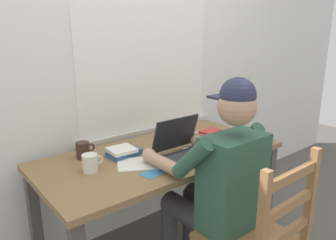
{
  "coord_description": "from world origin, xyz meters",
  "views": [
    {
      "loc": [
        -1.15,
        -1.48,
        1.46
      ],
      "look_at": [
        0.01,
        -0.05,
        0.95
      ],
      "focal_mm": 33.98,
      "sensor_mm": 36.0,
      "label": 1
    }
  ],
  "objects_px": {
    "book_stack_side": "(123,152)",
    "coffee_mug_spare": "(172,133)",
    "desk": "(162,166)",
    "book_stack_main": "(208,134)",
    "laptop": "(185,148)",
    "coffee_mug_white": "(91,163)",
    "coffee_mug_dark": "(83,150)",
    "seated_person": "(217,180)",
    "computer_mouse": "(224,148)",
    "landscape_photo_print": "(153,173)"
  },
  "relations": [
    {
      "from": "laptop",
      "to": "coffee_mug_spare",
      "type": "xyz_separation_m",
      "value": [
        0.13,
        0.28,
        -0.0
      ]
    },
    {
      "from": "coffee_mug_spare",
      "to": "book_stack_main",
      "type": "relative_size",
      "value": 0.69
    },
    {
      "from": "laptop",
      "to": "book_stack_main",
      "type": "bearing_deg",
      "value": 24.41
    },
    {
      "from": "book_stack_side",
      "to": "coffee_mug_spare",
      "type": "bearing_deg",
      "value": 6.39
    },
    {
      "from": "desk",
      "to": "book_stack_main",
      "type": "bearing_deg",
      "value": 4.74
    },
    {
      "from": "laptop",
      "to": "seated_person",
      "type": "bearing_deg",
      "value": -98.41
    },
    {
      "from": "seated_person",
      "to": "computer_mouse",
      "type": "relative_size",
      "value": 12.62
    },
    {
      "from": "book_stack_main",
      "to": "coffee_mug_white",
      "type": "bearing_deg",
      "value": -178.78
    },
    {
      "from": "coffee_mug_white",
      "to": "coffee_mug_spare",
      "type": "bearing_deg",
      "value": 10.83
    },
    {
      "from": "computer_mouse",
      "to": "book_stack_side",
      "type": "bearing_deg",
      "value": 149.59
    },
    {
      "from": "landscape_photo_print",
      "to": "book_stack_main",
      "type": "bearing_deg",
      "value": 13.74
    },
    {
      "from": "coffee_mug_spare",
      "to": "book_stack_main",
      "type": "xyz_separation_m",
      "value": [
        0.25,
        -0.11,
        -0.03
      ]
    },
    {
      "from": "desk",
      "to": "seated_person",
      "type": "relative_size",
      "value": 1.22
    },
    {
      "from": "seated_person",
      "to": "laptop",
      "type": "bearing_deg",
      "value": 81.59
    },
    {
      "from": "seated_person",
      "to": "landscape_photo_print",
      "type": "bearing_deg",
      "value": 138.3
    },
    {
      "from": "seated_person",
      "to": "coffee_mug_white",
      "type": "distance_m",
      "value": 0.69
    },
    {
      "from": "coffee_mug_dark",
      "to": "book_stack_side",
      "type": "distance_m",
      "value": 0.24
    },
    {
      "from": "seated_person",
      "to": "book_stack_side",
      "type": "bearing_deg",
      "value": 114.5
    },
    {
      "from": "coffee_mug_spare",
      "to": "book_stack_main",
      "type": "distance_m",
      "value": 0.27
    },
    {
      "from": "book_stack_main",
      "to": "laptop",
      "type": "bearing_deg",
      "value": -155.59
    },
    {
      "from": "book_stack_main",
      "to": "book_stack_side",
      "type": "distance_m",
      "value": 0.67
    },
    {
      "from": "book_stack_side",
      "to": "coffee_mug_white",
      "type": "bearing_deg",
      "value": -162.05
    },
    {
      "from": "book_stack_side",
      "to": "laptop",
      "type": "bearing_deg",
      "value": -38.64
    },
    {
      "from": "coffee_mug_spare",
      "to": "landscape_photo_print",
      "type": "xyz_separation_m",
      "value": [
        -0.43,
        -0.36,
        -0.05
      ]
    },
    {
      "from": "desk",
      "to": "computer_mouse",
      "type": "relative_size",
      "value": 15.34
    },
    {
      "from": "desk",
      "to": "book_stack_side",
      "type": "relative_size",
      "value": 7.26
    },
    {
      "from": "landscape_photo_print",
      "to": "coffee_mug_dark",
      "type": "bearing_deg",
      "value": 107.3
    },
    {
      "from": "laptop",
      "to": "computer_mouse",
      "type": "relative_size",
      "value": 3.3
    },
    {
      "from": "book_stack_main",
      "to": "computer_mouse",
      "type": "bearing_deg",
      "value": -114.07
    },
    {
      "from": "computer_mouse",
      "to": "coffee_mug_white",
      "type": "xyz_separation_m",
      "value": [
        -0.81,
        0.24,
        0.03
      ]
    },
    {
      "from": "desk",
      "to": "laptop",
      "type": "distance_m",
      "value": 0.21
    },
    {
      "from": "coffee_mug_spare",
      "to": "coffee_mug_dark",
      "type": "bearing_deg",
      "value": 173.24
    },
    {
      "from": "desk",
      "to": "coffee_mug_white",
      "type": "distance_m",
      "value": 0.5
    },
    {
      "from": "seated_person",
      "to": "coffee_mug_spare",
      "type": "relative_size",
      "value": 10.17
    },
    {
      "from": "coffee_mug_white",
      "to": "coffee_mug_spare",
      "type": "distance_m",
      "value": 0.69
    },
    {
      "from": "desk",
      "to": "landscape_photo_print",
      "type": "relative_size",
      "value": 11.8
    },
    {
      "from": "laptop",
      "to": "coffee_mug_spare",
      "type": "relative_size",
      "value": 2.66
    },
    {
      "from": "computer_mouse",
      "to": "book_stack_main",
      "type": "relative_size",
      "value": 0.55
    },
    {
      "from": "coffee_mug_dark",
      "to": "coffee_mug_white",
      "type": "bearing_deg",
      "value": -104.15
    },
    {
      "from": "desk",
      "to": "landscape_photo_print",
      "type": "bearing_deg",
      "value": -136.94
    },
    {
      "from": "coffee_mug_spare",
      "to": "seated_person",
      "type": "bearing_deg",
      "value": -106.6
    },
    {
      "from": "book_stack_main",
      "to": "landscape_photo_print",
      "type": "bearing_deg",
      "value": -159.55
    },
    {
      "from": "coffee_mug_dark",
      "to": "coffee_mug_spare",
      "type": "height_order",
      "value": "same"
    },
    {
      "from": "coffee_mug_spare",
      "to": "landscape_photo_print",
      "type": "height_order",
      "value": "coffee_mug_spare"
    },
    {
      "from": "laptop",
      "to": "desk",
      "type": "bearing_deg",
      "value": 117.28
    },
    {
      "from": "desk",
      "to": "book_stack_main",
      "type": "height_order",
      "value": "book_stack_main"
    },
    {
      "from": "seated_person",
      "to": "book_stack_main",
      "type": "height_order",
      "value": "seated_person"
    },
    {
      "from": "desk",
      "to": "laptop",
      "type": "bearing_deg",
      "value": -62.72
    },
    {
      "from": "seated_person",
      "to": "coffee_mug_white",
      "type": "height_order",
      "value": "seated_person"
    },
    {
      "from": "computer_mouse",
      "to": "book_stack_side",
      "type": "xyz_separation_m",
      "value": [
        -0.55,
        0.33,
        0.01
      ]
    }
  ]
}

